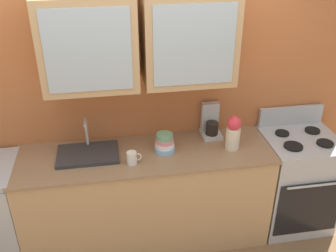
% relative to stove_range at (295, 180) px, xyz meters
% --- Properties ---
extents(ground_plane, '(10.00, 10.00, 0.00)m').
position_rel_stove_range_xyz_m(ground_plane, '(-1.39, 0.00, -0.47)').
color(ground_plane, brown).
extents(back_wall_unit, '(4.07, 0.47, 2.76)m').
position_rel_stove_range_xyz_m(back_wall_unit, '(-1.40, 0.31, 1.02)').
color(back_wall_unit, '#B76638').
rests_on(back_wall_unit, ground_plane).
extents(counter, '(2.13, 0.63, 0.92)m').
position_rel_stove_range_xyz_m(counter, '(-1.39, 0.00, -0.01)').
color(counter, tan).
rests_on(counter, ground_plane).
extents(stove_range, '(0.65, 0.64, 1.10)m').
position_rel_stove_range_xyz_m(stove_range, '(0.00, 0.00, 0.00)').
color(stove_range, '#ADAFB5').
rests_on(stove_range, ground_plane).
extents(sink_faucet, '(0.50, 0.33, 0.28)m').
position_rel_stove_range_xyz_m(sink_faucet, '(-1.86, 0.05, 0.47)').
color(sink_faucet, '#2D2D30').
rests_on(sink_faucet, counter).
extents(bowl_stack, '(0.17, 0.17, 0.16)m').
position_rel_stove_range_xyz_m(bowl_stack, '(-1.23, 0.01, 0.53)').
color(bowl_stack, '#8CB7E0').
rests_on(bowl_stack, counter).
extents(vase, '(0.12, 0.12, 0.30)m').
position_rel_stove_range_xyz_m(vase, '(-0.66, -0.04, 0.60)').
color(vase, beige).
rests_on(vase, counter).
extents(cup_near_sink, '(0.12, 0.08, 0.10)m').
position_rel_stove_range_xyz_m(cup_near_sink, '(-1.51, -0.13, 0.50)').
color(cup_near_sink, silver).
rests_on(cup_near_sink, counter).
extents(coffee_maker, '(0.17, 0.20, 0.29)m').
position_rel_stove_range_xyz_m(coffee_maker, '(-0.78, 0.22, 0.56)').
color(coffee_maker, '#B7B7BC').
rests_on(coffee_maker, counter).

